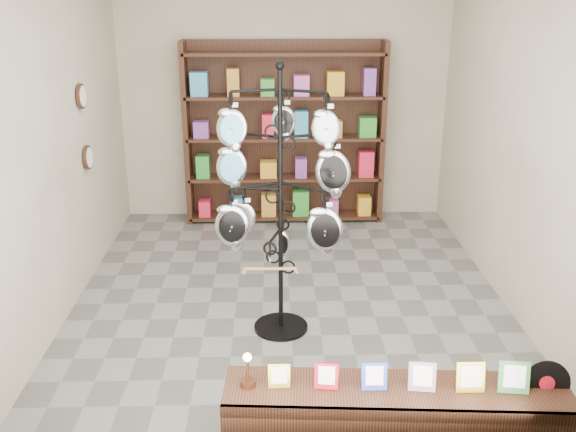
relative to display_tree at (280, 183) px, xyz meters
name	(u,v)px	position (x,y,z in m)	size (l,w,h in m)	color
ground	(290,302)	(0.09, 0.50, -1.31)	(5.00, 5.00, 0.00)	slate
room_envelope	(290,105)	(0.09, 0.50, 0.54)	(5.00, 5.00, 5.00)	#C1B49B
display_tree	(280,183)	(0.00, 0.00, 0.00)	(1.16, 1.04, 2.27)	black
front_shelf	(395,424)	(0.68, -1.64, -1.05)	(2.11, 0.56, 0.74)	black
back_shelving	(284,139)	(0.09, 2.79, -0.28)	(2.42, 0.36, 2.20)	black
wall_clocks	(85,127)	(-1.88, 1.30, 0.19)	(0.03, 0.24, 0.84)	black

